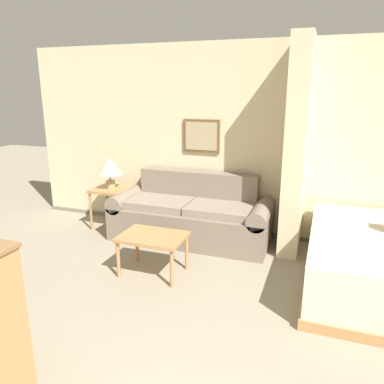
% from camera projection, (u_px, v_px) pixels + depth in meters
% --- Properties ---
extents(wall_back, '(6.84, 0.16, 2.60)m').
position_uv_depth(wall_back, '(255.00, 143.00, 5.02)').
color(wall_back, beige).
rests_on(wall_back, ground_plane).
extents(wall_partition_pillar, '(0.24, 0.65, 2.60)m').
position_uv_depth(wall_partition_pillar, '(296.00, 149.00, 4.49)').
color(wall_partition_pillar, beige).
rests_on(wall_partition_pillar, ground_plane).
extents(couch, '(2.15, 0.84, 0.88)m').
position_uv_depth(couch, '(191.00, 216.00, 5.09)').
color(couch, gray).
rests_on(couch, ground_plane).
extents(coffee_table, '(0.71, 0.51, 0.45)m').
position_uv_depth(coffee_table, '(153.00, 240.00, 4.10)').
color(coffee_table, '#B27F4C').
rests_on(coffee_table, ground_plane).
extents(side_table, '(0.50, 0.50, 0.59)m').
position_uv_depth(side_table, '(111.00, 194.00, 5.48)').
color(side_table, '#B27F4C').
rests_on(side_table, ground_plane).
extents(table_lamp, '(0.37, 0.37, 0.45)m').
position_uv_depth(table_lamp, '(110.00, 167.00, 5.38)').
color(table_lamp, tan).
rests_on(table_lamp, side_table).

